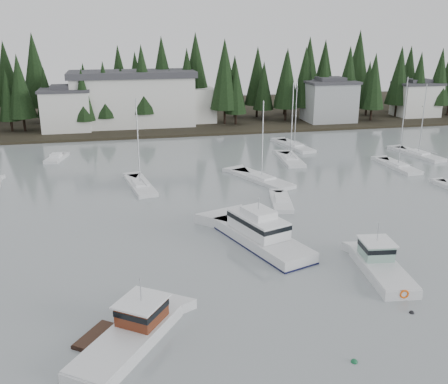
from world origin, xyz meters
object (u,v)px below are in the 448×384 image
object	(u,v)px
cabin_cruiser_center	(260,236)
sailboat_4	(290,161)
house_east_b	(416,99)
sailboat_7	(398,167)
lobster_boat_teal	(381,267)
sailboat_5	(141,187)
harbor_inn	(143,99)
sailboat_0	(418,155)
house_west	(66,109)
runabout_3	(56,159)
sailboat_1	(262,180)
sailboat_3	(294,147)
runabout_1	(281,203)
lobster_boat_brown	(130,336)
house_east_a	(329,100)

from	to	relation	value
cabin_cruiser_center	sailboat_4	distance (m)	31.76
house_east_b	sailboat_7	distance (m)	46.77
lobster_boat_teal	sailboat_4	bearing A→B (deg)	-0.77
lobster_boat_teal	sailboat_5	world-z (taller)	sailboat_5
harbor_inn	sailboat_0	world-z (taller)	harbor_inn
house_east_b	harbor_inn	bearing A→B (deg)	177.80
house_east_b	sailboat_4	xyz separation A→B (m)	(-40.84, -31.16, -4.34)
sailboat_5	sailboat_0	bearing A→B (deg)	-89.74
house_west	runabout_3	xyz separation A→B (m)	(-0.19, -21.76, -4.52)
house_east_b	sailboat_7	bearing A→B (deg)	-124.96
runabout_3	sailboat_1	bearing A→B (deg)	-107.96
lobster_boat_teal	sailboat_4	size ratio (longest dim) A/B	0.69
sailboat_7	house_west	bearing A→B (deg)	50.90
sailboat_1	runabout_3	world-z (taller)	sailboat_1
harbor_inn	sailboat_3	world-z (taller)	sailboat_3
sailboat_5	runabout_1	bearing A→B (deg)	-131.52
harbor_inn	lobster_boat_brown	xyz separation A→B (m)	(-5.79, -75.71, -5.26)
runabout_3	sailboat_3	bearing A→B (deg)	-75.56
sailboat_3	sailboat_5	world-z (taller)	sailboat_3
house_east_a	sailboat_5	size ratio (longest dim) A/B	0.89
house_east_b	lobster_boat_brown	xyz separation A→B (m)	(-66.74, -73.37, -3.88)
house_west	sailboat_4	xyz separation A→B (m)	(35.16, -30.16, -4.59)
house_east_a	sailboat_4	world-z (taller)	sailboat_4
sailboat_0	runabout_1	bearing A→B (deg)	111.06
house_east_b	runabout_1	distance (m)	69.54
harbor_inn	runabout_1	bearing A→B (deg)	-76.54
sailboat_3	sailboat_7	xyz separation A→B (m)	(10.32, -15.79, 0.02)
sailboat_1	sailboat_7	bearing A→B (deg)	-107.38
lobster_boat_brown	sailboat_7	distance (m)	53.34
sailboat_3	runabout_1	xyz separation A→B (m)	(-11.51, -27.25, 0.07)
runabout_3	runabout_1	bearing A→B (deg)	-120.27
sailboat_3	runabout_3	bearing A→B (deg)	80.99
house_east_b	sailboat_0	size ratio (longest dim) A/B	0.80
cabin_cruiser_center	house_west	bearing A→B (deg)	1.67
harbor_inn	runabout_3	xyz separation A→B (m)	(-15.23, -25.10, -5.64)
lobster_boat_brown	sailboat_4	bearing A→B (deg)	3.99
sailboat_4	runabout_3	size ratio (longest dim) A/B	2.19
sailboat_0	sailboat_3	xyz separation A→B (m)	(-17.41, 9.90, -0.00)
harbor_inn	sailboat_7	world-z (taller)	sailboat_7
harbor_inn	lobster_boat_teal	bearing A→B (deg)	-77.94
house_west	house_east_a	xyz separation A→B (m)	(54.00, -1.00, 0.25)
lobster_boat_brown	sailboat_3	distance (m)	59.03
lobster_boat_teal	sailboat_0	size ratio (longest dim) A/B	0.72
runabout_1	runabout_3	size ratio (longest dim) A/B	1.28
house_east_b	sailboat_3	distance (m)	43.46
runabout_1	sailboat_3	bearing A→B (deg)	-10.66
harbor_inn	sailboat_4	size ratio (longest dim) A/B	2.37
sailboat_5	sailboat_7	distance (m)	37.54
cabin_cruiser_center	sailboat_3	xyz separation A→B (m)	(17.06, 37.64, -0.72)
sailboat_7	sailboat_4	bearing A→B (deg)	61.56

